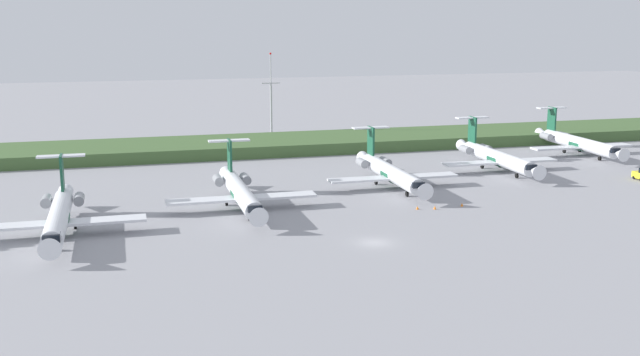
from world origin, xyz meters
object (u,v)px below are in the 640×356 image
regional_jet_third (240,191)px  safety_cone_rear_marker (462,205)px  safety_cone_mid_marker (435,208)px  regional_jet_sixth (577,142)px  regional_jet_second (59,215)px  safety_cone_front_marker (417,208)px  regional_jet_fifth (496,157)px  regional_jet_fourth (390,172)px  antenna_mast (271,104)px

regional_jet_third → safety_cone_rear_marker: bearing=-13.9°
safety_cone_rear_marker → safety_cone_mid_marker: bearing=-172.5°
safety_cone_mid_marker → safety_cone_rear_marker: size_ratio=1.00×
regional_jet_third → regional_jet_sixth: (77.60, 27.65, 0.00)m
regional_jet_second → safety_cone_mid_marker: regional_jet_second is taller
safety_cone_front_marker → safety_cone_rear_marker: same height
regional_jet_fifth → safety_cone_mid_marker: bearing=-133.1°
regional_jet_fourth → safety_cone_front_marker: 16.62m
regional_jet_fourth → safety_cone_front_marker: regional_jet_fourth is taller
antenna_mast → safety_cone_mid_marker: 74.29m
regional_jet_sixth → antenna_mast: bearing=148.5°
regional_jet_fifth → antenna_mast: size_ratio=1.49×
safety_cone_front_marker → safety_cone_mid_marker: bearing=-14.1°
regional_jet_second → antenna_mast: size_ratio=1.49×
regional_jet_third → regional_jet_fourth: 28.70m
regional_jet_third → regional_jet_fifth: bearing=17.6°
regional_jet_second → safety_cone_front_marker: regional_jet_second is taller
regional_jet_second → safety_cone_rear_marker: (59.23, -0.39, -2.26)m
regional_jet_fifth → safety_cone_mid_marker: 34.89m
regional_jet_fourth → safety_cone_mid_marker: 17.22m
regional_jet_fifth → regional_jet_fourth: bearing=-161.3°
antenna_mast → safety_cone_rear_marker: 74.51m
regional_jet_second → regional_jet_fourth: bearing=16.7°
regional_jet_fourth → regional_jet_sixth: same height
regional_jet_second → regional_jet_fifth: size_ratio=1.00×
safety_cone_mid_marker → regional_jet_sixth: bearing=36.6°
regional_jet_fourth → regional_jet_fifth: bearing=18.7°
regional_jet_fifth → safety_cone_rear_marker: 31.28m
regional_jet_third → antenna_mast: (17.94, 64.19, 6.14)m
regional_jet_fifth → antenna_mast: antenna_mast is taller
regional_jet_third → safety_cone_rear_marker: (33.33, -8.23, -2.26)m
antenna_mast → regional_jet_fifth: bearing=-54.2°
safety_cone_mid_marker → safety_cone_rear_marker: (4.83, 0.64, 0.00)m
safety_cone_mid_marker → safety_cone_rear_marker: 4.87m
safety_cone_mid_marker → safety_cone_front_marker: bearing=165.9°
regional_jet_third → regional_jet_second: bearing=-163.2°
safety_cone_front_marker → regional_jet_fourth: bearing=84.4°
regional_jet_second → safety_cone_front_marker: size_ratio=56.36×
regional_jet_second → regional_jet_sixth: size_ratio=1.00×
safety_cone_mid_marker → regional_jet_second: bearing=178.9°
regional_jet_sixth → safety_cone_rear_marker: 57.03m
regional_jet_fifth → safety_cone_mid_marker: size_ratio=56.36×
regional_jet_fourth → safety_cone_rear_marker: bearing=-70.5°
regional_jet_fourth → safety_cone_front_marker: bearing=-95.6°
safety_cone_front_marker → safety_cone_mid_marker: 2.67m
regional_jet_second → safety_cone_front_marker: bearing=-0.4°
safety_cone_front_marker → safety_cone_rear_marker: (7.42, -0.01, 0.00)m
regional_jet_fourth → safety_cone_rear_marker: (5.82, -16.40, -2.26)m
regional_jet_sixth → regional_jet_third: bearing=-160.4°
regional_jet_fourth → safety_cone_rear_marker: size_ratio=56.36×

